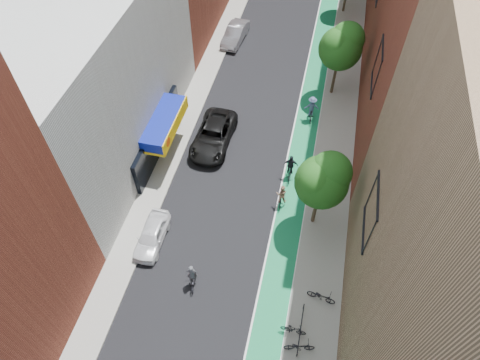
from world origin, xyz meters
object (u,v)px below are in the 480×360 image
Objects in this scene: parked_car_black at (213,136)px; cyclist_lead at (192,278)px; cyclist_lane_near at (281,197)px; parked_car_white at (152,235)px; cyclist_lane_mid at (290,169)px; cyclist_lane_far at (311,109)px; parked_car_silver at (235,34)px.

cyclist_lead reaches higher than parked_car_black.
cyclist_lane_near is at bearing -135.62° from cyclist_lead.
cyclist_lead is at bearing 55.53° from cyclist_lane_near.
cyclist_lead is 1.07× the size of cyclist_lane_near.
parked_car_white is 1.88× the size of cyclist_lane_mid.
cyclist_lane_far reaches higher than cyclist_lane_mid.
parked_car_black is 12.16m from cyclist_lead.
cyclist_lead is 0.98× the size of cyclist_lane_mid.
cyclist_lane_far is at bearing -42.44° from parked_car_silver.
parked_car_white is 16.72m from cyclist_lane_far.
cyclist_lane_mid is at bearing 42.51° from parked_car_white.
parked_car_black is at bearing 22.36° from cyclist_lane_far.
cyclist_lane_far is at bearing -122.48° from cyclist_lead.
parked_car_silver is 2.42× the size of cyclist_lane_near.
parked_car_black is 1.26× the size of parked_car_silver.
parked_car_silver is (-1.60, 14.30, -0.05)m from parked_car_black.
cyclist_lane_near reaches higher than parked_car_white.
parked_car_black is 2.85× the size of cyclist_lead.
cyclist_lane_mid reaches higher than parked_car_silver.
parked_car_white is 0.67× the size of parked_car_black.
cyclist_lead is at bearing -79.99° from parked_car_black.
parked_car_black is (1.60, 9.65, 0.15)m from parked_car_white.
cyclist_lane_mid is at bearing -16.88° from parked_car_black.
cyclist_lead reaches higher than cyclist_lane_near.
parked_car_white is at bearing 48.12° from cyclist_lane_far.
cyclist_lane_near is 0.92× the size of cyclist_lane_mid.
cyclist_lane_mid is (0.23, 2.69, -0.06)m from cyclist_lane_near.
cyclist_lane_mid is 0.96× the size of cyclist_lane_far.
parked_car_white is at bearing -84.49° from parked_car_silver.
cyclist_lead is (3.50, -26.30, -0.06)m from parked_car_silver.
parked_car_black is 2.70× the size of cyclist_lane_far.
cyclist_lane_near is at bearing 31.22° from parked_car_white.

